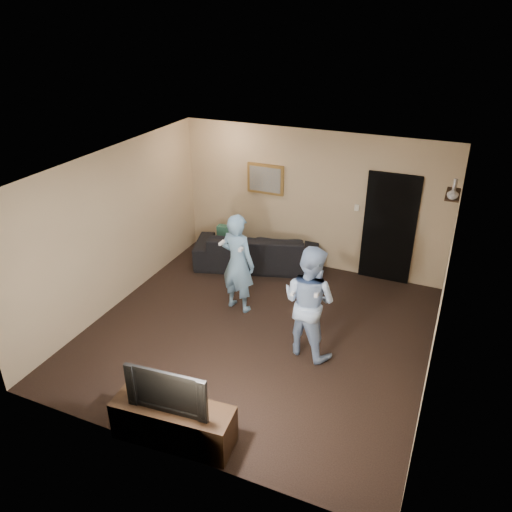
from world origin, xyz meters
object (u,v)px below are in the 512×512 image
at_px(sofa, 257,249).
at_px(television, 170,387).
at_px(tv_console, 174,423).
at_px(wii_player_left, 238,263).
at_px(wii_player_right, 309,301).

distance_m(sofa, television, 4.44).
relative_size(sofa, tv_console, 1.66).
bearing_deg(tv_console, wii_player_left, 95.37).
height_order(tv_console, wii_player_right, wii_player_right).
relative_size(sofa, wii_player_right, 1.39).
height_order(sofa, wii_player_right, wii_player_right).
bearing_deg(sofa, television, 83.88).
relative_size(tv_console, wii_player_left, 0.84).
bearing_deg(sofa, wii_player_left, 84.65).
xyz_separation_m(sofa, wii_player_left, (0.30, -1.50, 0.49)).
distance_m(wii_player_left, wii_player_right, 1.54).
relative_size(television, wii_player_left, 0.58).
distance_m(television, wii_player_left, 2.89).
xyz_separation_m(sofa, television, (0.82, -4.34, 0.44)).
bearing_deg(wii_player_left, wii_player_right, -24.95).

